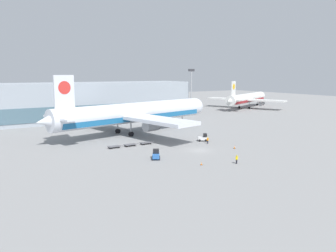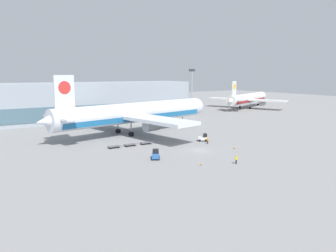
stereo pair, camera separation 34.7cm
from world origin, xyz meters
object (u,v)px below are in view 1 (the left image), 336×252
airplane_main (133,114)px  baggage_tug_mid (203,138)px  light_mast (191,88)px  ground_crew_near (208,140)px  baggage_dolly_lead (114,146)px  baggage_dolly_third (146,143)px  ground_crew_far (237,159)px  baggage_tug_foreground (156,155)px  baggage_dolly_second (130,145)px  traffic_cone_near (201,164)px  traffic_cone_far (235,147)px  airplane_distant (246,99)px

airplane_main → baggage_tug_mid: bearing=-74.0°
light_mast → ground_crew_near: light_mast is taller
baggage_dolly_lead → baggage_dolly_third: (8.37, -0.18, 0.00)m
baggage_tug_mid → ground_crew_far: 22.07m
airplane_main → baggage_tug_foreground: size_ratio=20.37×
baggage_dolly_second → traffic_cone_near: (4.61, -22.25, -0.11)m
baggage_tug_mid → baggage_dolly_second: 19.27m
ground_crew_far → traffic_cone_far: 13.24m
ground_crew_near → baggage_tug_foreground: bearing=17.1°
baggage_tug_foreground → baggage_dolly_lead: 14.35m
baggage_dolly_second → traffic_cone_far: (19.69, -15.21, -0.01)m
light_mast → baggage_tug_mid: 54.23m
baggage_dolly_second → baggage_dolly_third: bearing=-0.8°
traffic_cone_far → ground_crew_far: bearing=-131.3°
airplane_main → ground_crew_far: 40.69m
airplane_distant → baggage_tug_foreground: bearing=-168.8°
baggage_tug_mid → baggage_dolly_lead: baggage_tug_mid is taller
ground_crew_near → baggage_dolly_lead: bearing=-21.0°
baggage_dolly_second → traffic_cone_near: bearing=-77.8°
airplane_main → baggage_dolly_second: 18.11m
baggage_dolly_lead → traffic_cone_far: size_ratio=4.83×
baggage_dolly_lead → baggage_dolly_second: bearing=-0.7°
light_mast → baggage_dolly_second: (-47.06, -40.56, -10.98)m
airplane_main → ground_crew_near: 25.16m
airplane_distant → baggage_tug_foreground: 109.02m
baggage_tug_foreground → baggage_dolly_lead: (-3.47, 13.91, -0.49)m
baggage_tug_mid → traffic_cone_near: size_ratio=4.89×
traffic_cone_near → baggage_tug_mid: bearing=51.5°
airplane_main → baggage_dolly_lead: airplane_main is taller
baggage_tug_foreground → ground_crew_near: bearing=-41.2°
baggage_tug_foreground → airplane_main: bearing=13.1°
baggage_dolly_third → baggage_tug_mid: bearing=-16.4°
baggage_tug_foreground → traffic_cone_near: (5.24, -8.42, -0.60)m
airplane_distant → baggage_dolly_lead: 104.62m
baggage_tug_mid → baggage_tug_foreground: bearing=-123.1°
airplane_distant → traffic_cone_far: 94.23m
airplane_distant → traffic_cone_far: (-68.28, -64.80, -4.40)m
baggage_dolly_lead → baggage_dolly_third: size_ratio=1.00×
ground_crew_near → airplane_main: bearing=-69.0°
baggage_tug_foreground → ground_crew_far: 16.19m
baggage_tug_foreground → traffic_cone_far: bearing=-63.7°
baggage_tug_mid → ground_crew_near: 3.31m
baggage_dolly_second → ground_crew_near: (17.71, -7.63, 0.62)m
baggage_dolly_lead → baggage_dolly_second: size_ratio=1.00×
baggage_tug_mid → baggage_dolly_lead: size_ratio=0.76×
ground_crew_far → traffic_cone_far: size_ratio=2.31×
airplane_distant → baggage_dolly_third: size_ratio=11.98×
traffic_cone_near → baggage_dolly_lead: bearing=111.3°
baggage_dolly_second → baggage_tug_foreground: bearing=-92.1°
light_mast → traffic_cone_near: 76.61m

